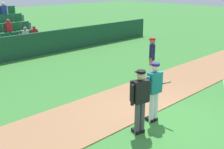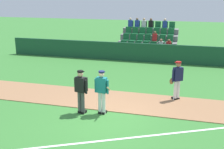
% 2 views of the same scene
% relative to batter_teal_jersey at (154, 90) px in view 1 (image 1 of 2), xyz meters
% --- Properties ---
extents(ground_plane, '(80.00, 80.00, 0.00)m').
position_rel_batter_teal_jersey_xyz_m(ground_plane, '(0.15, -0.25, -0.97)').
color(ground_plane, '#387A33').
extents(infield_dirt_path, '(28.00, 2.43, 0.03)m').
position_rel_batter_teal_jersey_xyz_m(infield_dirt_path, '(0.15, 1.47, -0.95)').
color(infield_dirt_path, '#9E704C').
rests_on(infield_dirt_path, ground).
extents(dugout_fence, '(20.00, 0.16, 1.28)m').
position_rel_batter_teal_jersey_xyz_m(dugout_fence, '(0.15, 9.14, -0.33)').
color(dugout_fence, '#19472D').
rests_on(dugout_fence, ground).
extents(batter_teal_jersey, '(0.65, 0.79, 1.76)m').
position_rel_batter_teal_jersey_xyz_m(batter_teal_jersey, '(0.00, 0.00, 0.00)').
color(batter_teal_jersey, white).
rests_on(batter_teal_jersey, ground).
extents(umpire_home_plate, '(0.58, 0.37, 1.76)m').
position_rel_batter_teal_jersey_xyz_m(umpire_home_plate, '(-0.80, -0.15, 0.03)').
color(umpire_home_plate, '#4C4C4C').
rests_on(umpire_home_plate, ground).
extents(runner_navy_jersey, '(0.59, 0.48, 1.76)m').
position_rel_batter_teal_jersey_xyz_m(runner_navy_jersey, '(2.74, 2.30, -0.01)').
color(runner_navy_jersey, white).
rests_on(runner_navy_jersey, ground).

